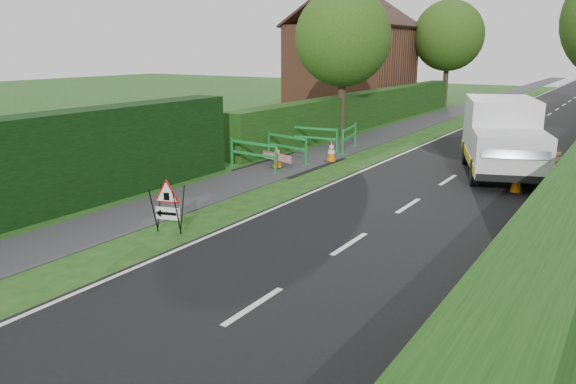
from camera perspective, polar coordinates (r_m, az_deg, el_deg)
The scene contains 20 objects.
ground at distance 10.23m, azimuth -18.54°, elevation -9.81°, with size 120.00×120.00×0.00m, color #184212.
road_surface at distance 41.24m, azimuth 25.48°, elevation 7.45°, with size 6.00×90.00×0.02m, color black.
footpath at distance 42.25m, azimuth 18.03°, elevation 8.28°, with size 2.00×90.00×0.02m, color #2D2D30.
hedge_west_far at distance 30.66m, azimuth 8.14°, elevation 6.72°, with size 1.00×24.00×1.80m, color #14380F.
house_west at distance 39.78m, azimuth 6.44°, elevation 12.72°, with size 7.50×7.40×7.88m.
tree_nw at distance 26.61m, azimuth 5.62°, elevation 15.31°, with size 4.40×4.40×6.70m.
tree_fw at distance 41.52m, azimuth 16.00°, elevation 15.01°, with size 4.80×4.80×7.24m.
triangle_sign at distance 12.77m, azimuth -12.31°, elevation -1.01°, with size 0.90×0.90×1.06m.
works_van at distance 19.59m, azimuth 20.91°, elevation 5.37°, with size 3.70×5.70×2.44m.
traffic_cone_0 at distance 17.39m, azimuth 22.21°, elevation 1.17°, with size 0.38×0.38×0.79m.
traffic_cone_1 at distance 19.15m, azimuth 23.81°, elevation 2.16°, with size 0.38×0.38×0.79m.
traffic_cone_2 at distance 21.24m, azimuth 25.76°, elevation 3.07°, with size 0.38×0.38×0.79m.
traffic_cone_3 at distance 19.43m, azimuth -1.11°, elevation 3.57°, with size 0.38×0.38×0.79m.
traffic_cone_4 at distance 20.56m, azimuth 4.43°, elevation 4.14°, with size 0.38×0.38×0.79m.
ped_barrier_0 at distance 19.11m, azimuth -3.57°, elevation 4.08°, with size 2.09×0.58×1.00m.
ped_barrier_1 at distance 20.53m, azimuth -0.13°, elevation 4.84°, with size 2.08×0.86×1.00m.
ped_barrier_2 at distance 22.66m, azimuth 2.64°, elevation 5.74°, with size 2.08×0.54×1.00m.
ped_barrier_3 at distance 22.85m, azimuth 6.26°, elevation 5.74°, with size 0.76×2.09×1.00m.
redwhite_plank at distance 19.27m, azimuth -1.16°, elevation 2.29°, with size 1.50×0.04×0.25m, color red.
hatchback_car at distance 32.21m, azimuth 21.30°, elevation 7.34°, with size 1.43×3.56×1.21m, color silver.
Camera 1 is at (7.41, -5.74, 4.08)m, focal length 35.00 mm.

